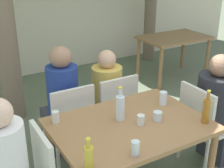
{
  "coord_description": "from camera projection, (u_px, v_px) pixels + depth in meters",
  "views": [
    {
      "loc": [
        -1.28,
        -1.89,
        2.08
      ],
      "look_at": [
        0.0,
        0.3,
        1.0
      ],
      "focal_mm": 50.0,
      "sensor_mm": 36.0,
      "label": 1
    }
  ],
  "objects": [
    {
      "name": "drinking_glass_0",
      "position": [
        158.0,
        116.0,
        2.65
      ],
      "size": [
        0.08,
        0.08,
        0.08
      ],
      "color": "silver",
      "rests_on": "dining_table_front"
    },
    {
      "name": "person_seated_1",
      "position": [
        219.0,
        114.0,
        3.21
      ],
      "size": [
        0.59,
        0.39,
        1.19
      ],
      "rotation": [
        0.0,
        0.0,
        1.57
      ],
      "color": "#383842",
      "rests_on": "ground_plane"
    },
    {
      "name": "dining_table_front",
      "position": [
        130.0,
        132.0,
        2.65
      ],
      "size": [
        1.29,
        0.94,
        0.75
      ],
      "color": "#996B42",
      "rests_on": "ground_plane"
    },
    {
      "name": "water_bottle_2",
      "position": [
        120.0,
        107.0,
        2.64
      ],
      "size": [
        0.08,
        0.08,
        0.3
      ],
      "color": "silver",
      "rests_on": "dining_table_front"
    },
    {
      "name": "drinking_glass_1",
      "position": [
        135.0,
        148.0,
        2.19
      ],
      "size": [
        0.06,
        0.06,
        0.11
      ],
      "color": "silver",
      "rests_on": "dining_table_front"
    },
    {
      "name": "patio_chair_1",
      "position": [
        203.0,
        122.0,
        3.12
      ],
      "size": [
        0.44,
        0.44,
        0.9
      ],
      "rotation": [
        0.0,
        0.0,
        1.57
      ],
      "color": "beige",
      "rests_on": "ground_plane"
    },
    {
      "name": "oil_cruet_0",
      "position": [
        89.0,
        157.0,
        2.04
      ],
      "size": [
        0.07,
        0.07,
        0.23
      ],
      "color": "gold",
      "rests_on": "dining_table_front"
    },
    {
      "name": "patio_chair_3",
      "position": [
        114.0,
        108.0,
        3.39
      ],
      "size": [
        0.44,
        0.44,
        0.9
      ],
      "rotation": [
        0.0,
        0.0,
        3.14
      ],
      "color": "beige",
      "rests_on": "ground_plane"
    },
    {
      "name": "dining_table_back",
      "position": [
        174.0,
        42.0,
        5.35
      ],
      "size": [
        1.15,
        0.75,
        0.75
      ],
      "color": "#996B42",
      "rests_on": "ground_plane"
    },
    {
      "name": "person_seated_3",
      "position": [
        103.0,
        101.0,
        3.58
      ],
      "size": [
        0.33,
        0.57,
        1.13
      ],
      "rotation": [
        0.0,
        0.0,
        3.14
      ],
      "color": "#383842",
      "rests_on": "ground_plane"
    },
    {
      "name": "drinking_glass_4",
      "position": [
        56.0,
        117.0,
        2.61
      ],
      "size": [
        0.06,
        0.06,
        0.1
      ],
      "color": "silver",
      "rests_on": "dining_table_front"
    },
    {
      "name": "drinking_glass_2",
      "position": [
        141.0,
        120.0,
        2.58
      ],
      "size": [
        0.07,
        0.07,
        0.09
      ],
      "color": "silver",
      "rests_on": "dining_table_front"
    },
    {
      "name": "person_seated_2",
      "position": [
        61.0,
        107.0,
        3.31
      ],
      "size": [
        0.32,
        0.56,
        1.25
      ],
      "rotation": [
        0.0,
        0.0,
        3.14
      ],
      "color": "#383842",
      "rests_on": "ground_plane"
    },
    {
      "name": "patio_chair_2",
      "position": [
        70.0,
        120.0,
        3.15
      ],
      "size": [
        0.44,
        0.44,
        0.9
      ],
      "rotation": [
        0.0,
        0.0,
        3.14
      ],
      "color": "beige",
      "rests_on": "ground_plane"
    },
    {
      "name": "drinking_glass_3",
      "position": [
        163.0,
        98.0,
        2.92
      ],
      "size": [
        0.07,
        0.07,
        0.13
      ],
      "color": "white",
      "rests_on": "dining_table_front"
    },
    {
      "name": "amber_bottle_1",
      "position": [
        206.0,
        110.0,
        2.59
      ],
      "size": [
        0.06,
        0.06,
        0.3
      ],
      "color": "#9E661E",
      "rests_on": "dining_table_front"
    }
  ]
}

